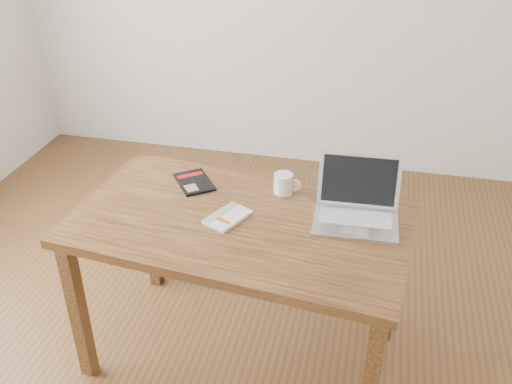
% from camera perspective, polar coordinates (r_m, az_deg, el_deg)
% --- Properties ---
extents(room, '(4.04, 4.04, 2.70)m').
position_cam_1_polar(room, '(2.06, -5.88, 11.93)').
color(room, brown).
rests_on(room, ground).
extents(desk, '(1.42, 0.91, 0.75)m').
position_cam_1_polar(desk, '(2.34, -1.53, -4.58)').
color(desk, '#543519').
rests_on(desk, ground).
extents(white_guidebook, '(0.18, 0.22, 0.02)m').
position_cam_1_polar(white_guidebook, '(2.30, -2.83, -2.52)').
color(white_guidebook, silver).
rests_on(white_guidebook, desk).
extents(black_guidebook, '(0.23, 0.25, 0.01)m').
position_cam_1_polar(black_guidebook, '(2.55, -6.21, 1.01)').
color(black_guidebook, black).
rests_on(black_guidebook, desk).
extents(laptop, '(0.34, 0.32, 0.23)m').
position_cam_1_polar(laptop, '(2.31, 10.04, -1.52)').
color(laptop, silver).
rests_on(laptop, desk).
extents(coffee_mug, '(0.12, 0.08, 0.09)m').
position_cam_1_polar(coffee_mug, '(2.45, 2.83, 0.86)').
color(coffee_mug, white).
rests_on(coffee_mug, desk).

